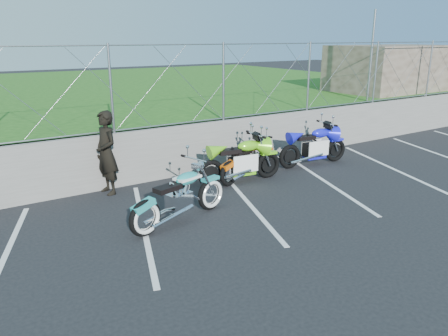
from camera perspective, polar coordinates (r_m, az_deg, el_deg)
ground at (r=8.79m, az=6.84°, el=-6.31°), size 90.00×90.00×0.00m
retaining_wall at (r=11.34m, az=-4.34°, el=2.55°), size 30.00×0.22×1.30m
grass_field at (r=20.55m, az=-17.96°, el=8.19°), size 30.00×20.00×1.30m
stone_building at (r=19.62m, az=21.03°, el=12.10°), size 5.00×3.00×1.80m
chain_link_fence at (r=11.06m, az=-4.53°, el=10.87°), size 28.00×0.03×2.00m
sign_pole at (r=16.01m, az=18.67°, el=13.68°), size 0.08×0.08×3.00m
parking_lines at (r=10.22m, az=8.49°, el=-2.99°), size 18.29×4.31×0.01m
cruiser_turquoise at (r=8.38m, az=-5.63°, el=-3.96°), size 2.32×0.85×1.18m
naked_orange at (r=10.91m, az=3.34°, el=0.93°), size 2.08×0.82×1.06m
sportbike_green at (r=10.60m, az=2.31°, el=0.76°), size 2.26×0.81×1.17m
sportbike_blue at (r=12.32m, az=11.72°, el=2.66°), size 2.23×0.79×1.16m
person_standing at (r=10.08m, az=-15.11°, el=1.92°), size 0.55×0.75×1.89m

